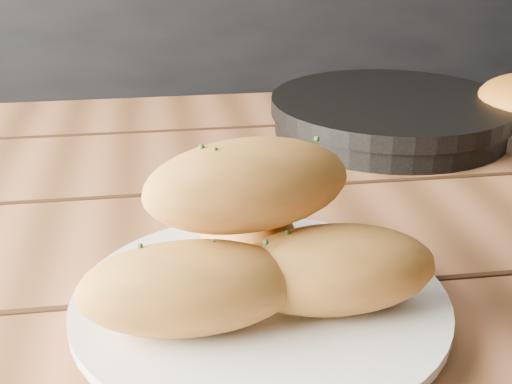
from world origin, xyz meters
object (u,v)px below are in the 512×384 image
(table, at_px, (322,321))
(skillet, at_px, (392,115))
(bread_rolls, at_px, (254,242))
(plate, at_px, (260,307))

(table, bearing_deg, skillet, 60.09)
(bread_rolls, height_order, skillet, bread_rolls)
(bread_rolls, distance_m, skillet, 0.45)
(bread_rolls, bearing_deg, plate, 30.96)
(plate, height_order, bread_rolls, bread_rolls)
(plate, distance_m, bread_rolls, 0.05)
(bread_rolls, bearing_deg, skillet, 59.29)
(plate, relative_size, bread_rolls, 1.11)
(plate, height_order, skillet, skillet)
(table, xyz_separation_m, bread_rolls, (-0.09, -0.14, 0.16))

